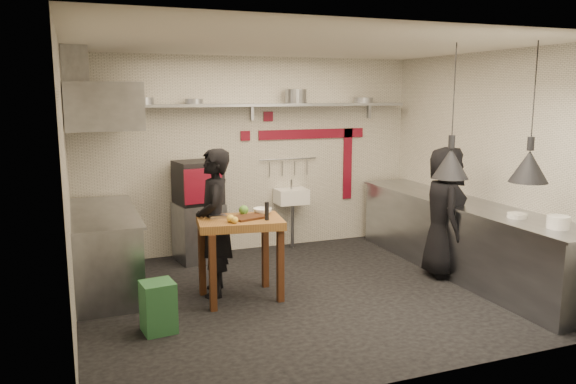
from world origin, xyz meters
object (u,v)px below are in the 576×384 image
object	(u,v)px
combi_oven	(198,182)
chef_left	(214,223)
green_bin	(158,307)
oven_stand	(199,232)
prep_table	(240,259)
chef_right	(444,212)

from	to	relation	value
combi_oven	chef_left	size ratio (longest dim) A/B	0.35
green_bin	chef_left	world-z (taller)	chef_left
oven_stand	chef_left	world-z (taller)	chef_left
green_bin	oven_stand	bearing A→B (deg)	68.37
prep_table	chef_right	world-z (taller)	chef_right
green_bin	chef_right	bearing A→B (deg)	7.19
oven_stand	green_bin	distance (m)	2.40
combi_oven	chef_left	xyz separation A→B (m)	(-0.12, -1.38, -0.25)
oven_stand	green_bin	xyz separation A→B (m)	(-0.88, -2.22, -0.15)
oven_stand	chef_right	distance (m)	3.28
prep_table	chef_right	bearing A→B (deg)	5.15
combi_oven	prep_table	xyz separation A→B (m)	(0.12, -1.63, -0.63)
chef_left	combi_oven	bearing A→B (deg)	-171.38
green_bin	chef_left	distance (m)	1.28
oven_stand	green_bin	bearing A→B (deg)	-120.88
oven_stand	prep_table	xyz separation A→B (m)	(0.12, -1.64, 0.06)
combi_oven	prep_table	distance (m)	1.75
oven_stand	combi_oven	world-z (taller)	combi_oven
combi_oven	chef_right	bearing A→B (deg)	-42.06
green_bin	prep_table	world-z (taller)	prep_table
combi_oven	green_bin	size ratio (longest dim) A/B	1.16
chef_left	oven_stand	bearing A→B (deg)	-171.38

